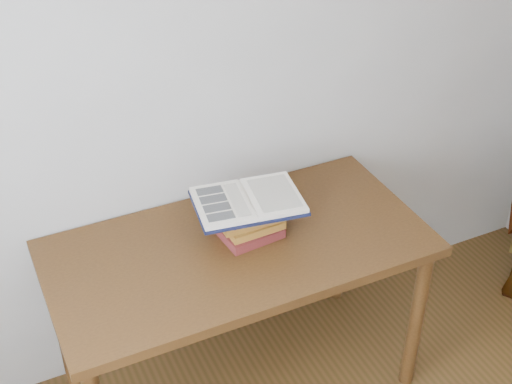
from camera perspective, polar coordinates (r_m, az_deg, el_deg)
desk at (r=2.75m, az=-1.39°, el=-5.76°), size 1.44×0.72×0.77m
book_stack at (r=2.69m, az=-0.51°, el=-2.25°), size 0.25×0.19×0.14m
open_book at (r=2.65m, az=-0.63°, el=-0.72°), size 0.43×0.33×0.03m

